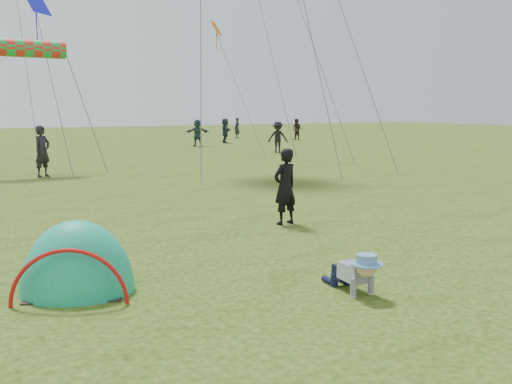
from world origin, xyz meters
TOP-DOWN VIEW (x-y plane):
  - ground at (0.00, 0.00)m, footprint 140.00×140.00m
  - crawling_toddler at (1.01, 0.80)m, footprint 0.59×0.79m
  - popup_tent at (-2.05, 2.69)m, footprint 1.82×1.70m
  - standing_adult at (2.68, 4.93)m, footprint 0.62×0.47m
  - crowd_person_0 at (18.46, 35.35)m, footprint 0.41×0.61m
  - crowd_person_1 at (20.95, 30.60)m, footprint 0.79×0.91m
  - crowd_person_3 at (12.99, 21.00)m, footprint 1.24×1.06m
  - crowd_person_5 at (14.67, 30.18)m, footprint 0.89×1.64m
  - crowd_person_11 at (11.57, 28.04)m, footprint 1.63×0.84m
  - crowd_person_12 at (0.05, 16.08)m, footprint 0.77×0.72m
  - diamond_kite_1 at (10.53, 23.29)m, footprint 0.90×0.90m
  - diamond_kite_10 at (0.81, 19.95)m, footprint 1.35×1.35m

SIDE VIEW (x-z plane):
  - ground at x=0.00m, z-range 0.00..0.00m
  - popup_tent at x=-2.05m, z-range -0.94..0.94m
  - crawling_toddler at x=1.01m, z-range 0.00..0.57m
  - standing_adult at x=2.68m, z-range 0.00..1.56m
  - crowd_person_1 at x=20.95m, z-range 0.00..1.60m
  - crowd_person_0 at x=18.46m, z-range 0.00..1.63m
  - crowd_person_3 at x=12.99m, z-range 0.00..1.67m
  - crowd_person_11 at x=11.57m, z-range 0.00..1.68m
  - crowd_person_5 at x=14.67m, z-range 0.00..1.69m
  - crowd_person_12 at x=0.05m, z-range 0.00..1.77m
  - diamond_kite_1 at x=10.53m, z-range 6.21..6.95m
  - diamond_kite_10 at x=0.81m, z-range 6.05..7.15m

